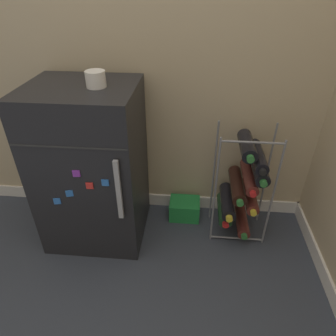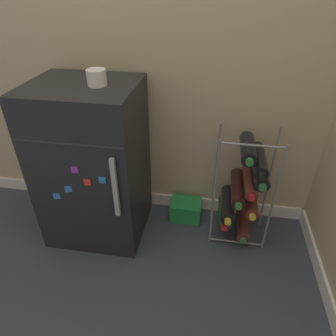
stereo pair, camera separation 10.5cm
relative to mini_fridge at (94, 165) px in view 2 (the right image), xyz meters
The scene contains 6 objects.
ground_plane 0.81m from the mini_fridge, 36.77° to the right, with size 14.00×14.00×0.00m, color #333842.
wall_back 0.98m from the mini_fridge, 30.42° to the left, with size 6.62×0.07×2.50m.
mini_fridge is the anchor object (origin of this frame).
wine_rack 0.89m from the mini_fridge, ahead, with size 0.33×0.33×0.72m.
soda_box 0.70m from the mini_fridge, 17.25° to the left, with size 0.20×0.16×0.13m.
fridge_top_cup 0.52m from the mini_fridge, ahead, with size 0.10×0.10×0.08m.
Camera 2 is at (0.14, -0.99, 1.42)m, focal length 32.00 mm.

